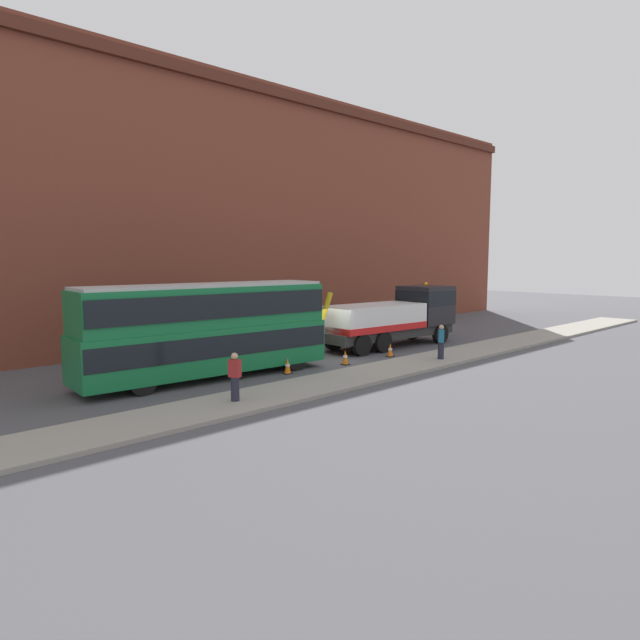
# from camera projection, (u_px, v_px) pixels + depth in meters

# --- Properties ---
(ground_plane) EXTENTS (120.00, 120.00, 0.00)m
(ground_plane) POSITION_uv_depth(u_px,v_px,m) (322.00, 359.00, 27.76)
(ground_plane) COLOR #4C4C51
(near_kerb) EXTENTS (60.00, 2.80, 0.15)m
(near_kerb) POSITION_uv_depth(u_px,v_px,m) (386.00, 370.00, 24.72)
(near_kerb) COLOR gray
(near_kerb) RESTS_ON ground_plane
(building_facade) EXTENTS (60.00, 1.50, 16.00)m
(building_facade) POSITION_uv_depth(u_px,v_px,m) (226.00, 209.00, 32.97)
(building_facade) COLOR brown
(building_facade) RESTS_ON ground_plane
(recovery_tow_truck) EXTENTS (10.21, 3.19, 3.67)m
(recovery_tow_truck) POSITION_uv_depth(u_px,v_px,m) (395.00, 316.00, 31.82)
(recovery_tow_truck) COLOR #2D2D2D
(recovery_tow_truck) RESTS_ON ground_plane
(double_decker_bus) EXTENTS (11.15, 3.22, 4.06)m
(double_decker_bus) POSITION_uv_depth(u_px,v_px,m) (207.00, 327.00, 23.17)
(double_decker_bus) COLOR #146B38
(double_decker_bus) RESTS_ON ground_plane
(pedestrian_onlooker) EXTENTS (0.42, 0.48, 1.71)m
(pedestrian_onlooker) POSITION_uv_depth(u_px,v_px,m) (235.00, 377.00, 19.06)
(pedestrian_onlooker) COLOR #232333
(pedestrian_onlooker) RESTS_ON near_kerb
(pedestrian_bystander) EXTENTS (0.47, 0.45, 1.71)m
(pedestrian_bystander) POSITION_uv_depth(u_px,v_px,m) (441.00, 342.00, 26.97)
(pedestrian_bystander) COLOR #232333
(pedestrian_bystander) RESTS_ON near_kerb
(traffic_cone_near_bus) EXTENTS (0.36, 0.36, 0.72)m
(traffic_cone_near_bus) POSITION_uv_depth(u_px,v_px,m) (288.00, 366.00, 24.26)
(traffic_cone_near_bus) COLOR orange
(traffic_cone_near_bus) RESTS_ON ground_plane
(traffic_cone_midway) EXTENTS (0.36, 0.36, 0.72)m
(traffic_cone_midway) POSITION_uv_depth(u_px,v_px,m) (345.00, 358.00, 26.34)
(traffic_cone_midway) COLOR orange
(traffic_cone_midway) RESTS_ON ground_plane
(traffic_cone_near_truck) EXTENTS (0.36, 0.36, 0.72)m
(traffic_cone_near_truck) POSITION_uv_depth(u_px,v_px,m) (390.00, 350.00, 28.48)
(traffic_cone_near_truck) COLOR orange
(traffic_cone_near_truck) RESTS_ON ground_plane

